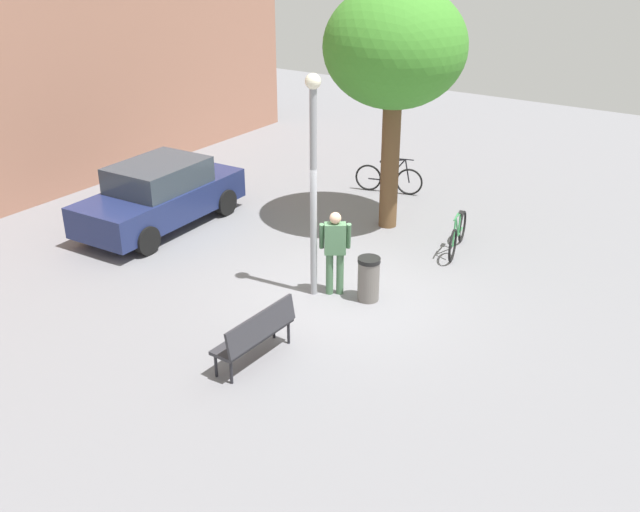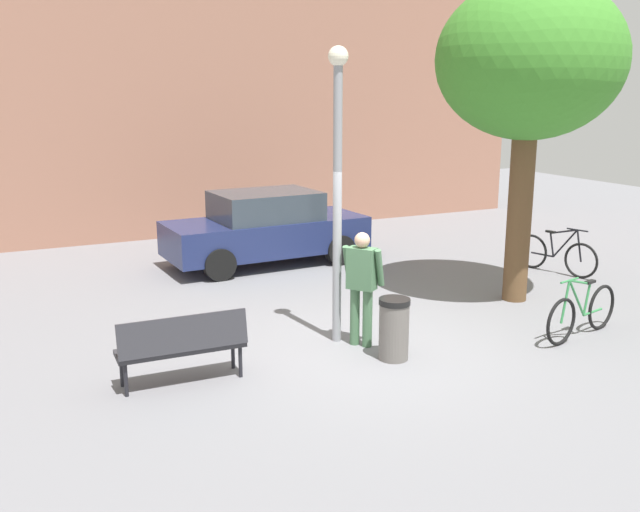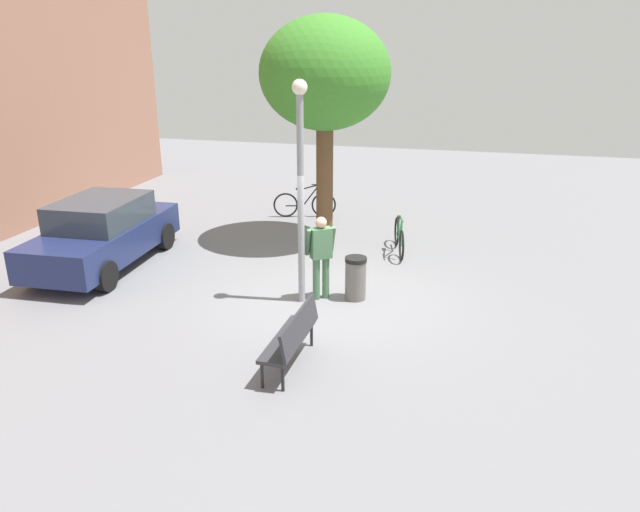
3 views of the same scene
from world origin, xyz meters
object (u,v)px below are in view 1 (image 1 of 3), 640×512
at_px(lamppost, 313,169).
at_px(bicycle_black, 389,179).
at_px(trash_bin, 369,279).
at_px(parked_car_navy, 160,195).
at_px(park_bench, 257,332).
at_px(plaza_tree, 395,49).
at_px(bicycle_green, 458,235).
at_px(person_by_lamppost, 335,247).

bearing_deg(lamppost, bicycle_black, 15.23).
bearing_deg(trash_bin, lamppost, 110.45).
bearing_deg(parked_car_navy, park_bench, -120.96).
height_order(plaza_tree, bicycle_black, plaza_tree).
height_order(park_bench, bicycle_black, bicycle_black).
bearing_deg(parked_car_navy, bicycle_green, -67.96).
distance_m(park_bench, trash_bin, 2.85).
relative_size(lamppost, parked_car_navy, 0.98).
xyz_separation_m(bicycle_green, parked_car_navy, (-2.55, 6.31, 0.39)).
bearing_deg(bicycle_green, parked_car_navy, 112.04).
bearing_deg(parked_car_navy, bicycle_black, -33.31).
relative_size(lamppost, bicycle_black, 2.39).
relative_size(park_bench, bicycle_green, 0.91).
distance_m(person_by_lamppost, park_bench, 2.72).
xyz_separation_m(park_bench, plaza_tree, (6.24, 1.07, 3.50)).
height_order(lamppost, bicycle_green, lamppost).
height_order(bicycle_black, trash_bin, bicycle_black).
xyz_separation_m(bicycle_black, parked_car_navy, (-4.98, 3.27, 0.39)).
bearing_deg(bicycle_black, park_bench, -165.39).
bearing_deg(bicycle_black, parked_car_navy, 146.69).
height_order(bicycle_green, trash_bin, bicycle_green).
distance_m(person_by_lamppost, parked_car_navy, 5.21).
bearing_deg(park_bench, parked_car_navy, 59.04).
xyz_separation_m(park_bench, parked_car_navy, (3.25, 5.42, 0.23)).
bearing_deg(park_bench, bicycle_green, -8.69).
xyz_separation_m(bicycle_black, trash_bin, (-5.41, -2.57, 0.05)).
bearing_deg(park_bench, plaza_tree, 9.70).
bearing_deg(person_by_lamppost, lamppost, 124.81).
bearing_deg(bicycle_black, plaza_tree, -151.59).
height_order(bicycle_green, parked_car_navy, parked_car_navy).
distance_m(plaza_tree, trash_bin, 5.19).
xyz_separation_m(bicycle_green, trash_bin, (-2.98, 0.47, 0.05)).
distance_m(bicycle_green, trash_bin, 3.02).
distance_m(person_by_lamppost, trash_bin, 0.86).
bearing_deg(trash_bin, bicycle_black, 25.35).
distance_m(parked_car_navy, trash_bin, 5.87).
bearing_deg(park_bench, bicycle_black, 14.61).
bearing_deg(bicycle_black, bicycle_green, -128.68).
height_order(lamppost, person_by_lamppost, lamppost).
bearing_deg(parked_car_navy, person_by_lamppost, -96.30).
relative_size(bicycle_black, bicycle_green, 0.99).
distance_m(lamppost, bicycle_black, 6.36).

